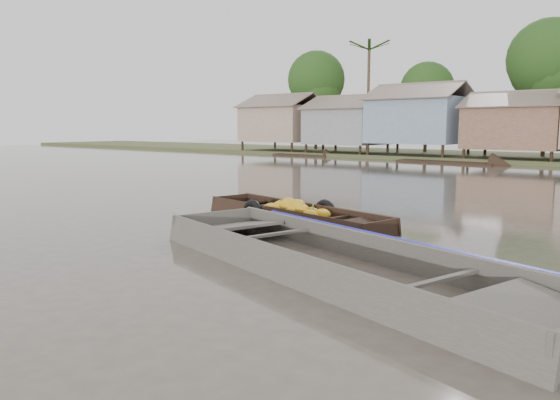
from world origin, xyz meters
The scene contains 3 objects.
ground centered at (0.00, 0.00, 0.00)m, with size 120.00×120.00×0.00m, color #494038.
banana_boat centered at (-1.51, 3.15, 0.16)m, with size 5.72×2.45×0.79m.
viewer_boat centered at (2.06, -0.23, 0.07)m, with size 8.27×4.10×0.64m.
Camera 1 is at (6.62, -7.30, 2.32)m, focal length 35.00 mm.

